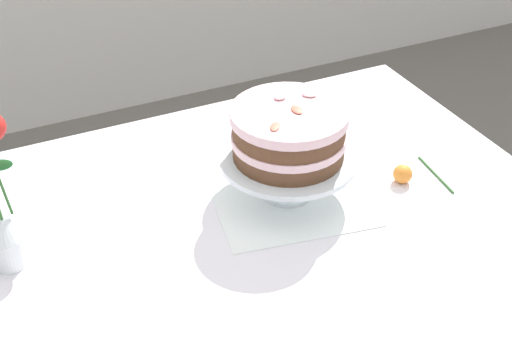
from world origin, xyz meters
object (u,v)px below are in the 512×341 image
Objects in this scene: layer_cake at (289,133)px; fallen_rose at (405,175)px; dining_table at (237,273)px; cake_stand at (288,162)px.

layer_cake reaches higher than fallen_rose.
dining_table is at bearing -177.22° from fallen_rose.
fallen_rose is (0.41, 0.02, 0.11)m from dining_table.
layer_cake is (0.16, 0.09, 0.24)m from dining_table.
cake_stand is at bearing -139.08° from layer_cake.
dining_table is at bearing -150.18° from cake_stand.
layer_cake is (0.00, 0.00, 0.07)m from cake_stand.
layer_cake is 1.64× the size of fallen_rose.
cake_stand is 0.07m from layer_cake.
dining_table is 0.43m from fallen_rose.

